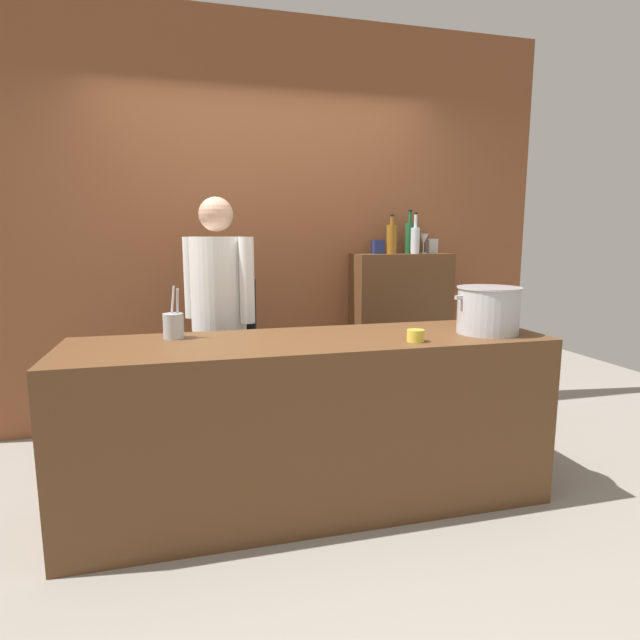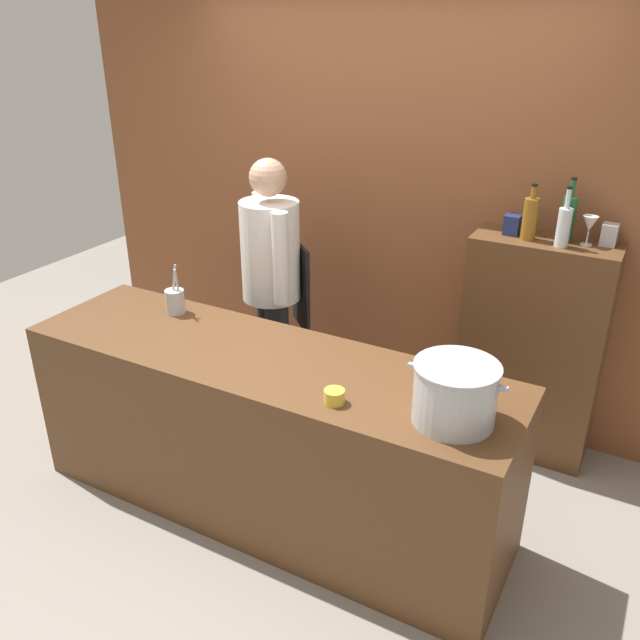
{
  "view_description": "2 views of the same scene",
  "coord_description": "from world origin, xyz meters",
  "views": [
    {
      "loc": [
        -0.61,
        -2.51,
        1.42
      ],
      "look_at": [
        0.16,
        0.43,
        0.92
      ],
      "focal_mm": 28.69,
      "sensor_mm": 36.0,
      "label": 1
    },
    {
      "loc": [
        1.57,
        -2.29,
        2.39
      ],
      "look_at": [
        0.13,
        0.31,
        0.99
      ],
      "focal_mm": 37.2,
      "sensor_mm": 36.0,
      "label": 2
    }
  ],
  "objects": [
    {
      "name": "butter_jar",
      "position": [
        0.48,
        -0.2,
        0.93
      ],
      "size": [
        0.09,
        0.09,
        0.06
      ],
      "primitive_type": "cylinder",
      "color": "yellow",
      "rests_on": "prep_counter"
    },
    {
      "name": "chef",
      "position": [
        -0.42,
        0.73,
        0.96
      ],
      "size": [
        0.45,
        0.44,
        1.66
      ],
      "rotation": [
        0.0,
        0.0,
        2.4
      ],
      "color": "black",
      "rests_on": "ground_plane"
    },
    {
      "name": "stockpot_large",
      "position": [
        0.96,
        -0.09,
        1.03
      ],
      "size": [
        0.4,
        0.34,
        0.25
      ],
      "color": "#B7BABF",
      "rests_on": "prep_counter"
    },
    {
      "name": "bar_cabinet",
      "position": [
        1.01,
        1.19,
        0.65
      ],
      "size": [
        0.76,
        0.32,
        1.29
      ],
      "primitive_type": "cube",
      "color": "brown",
      "rests_on": "ground_plane"
    },
    {
      "name": "brick_back_panel",
      "position": [
        0.0,
        1.4,
        1.5
      ],
      "size": [
        4.4,
        0.1,
        3.0
      ],
      "primitive_type": "cube",
      "color": "brown",
      "rests_on": "ground_plane"
    },
    {
      "name": "utensil_crock",
      "position": [
        -0.69,
        0.19,
        0.97
      ],
      "size": [
        0.1,
        0.1,
        0.27
      ],
      "color": "#B7BABF",
      "rests_on": "prep_counter"
    },
    {
      "name": "ground_plane",
      "position": [
        0.0,
        0.0,
        0.0
      ],
      "size": [
        8.0,
        8.0,
        0.0
      ],
      "primitive_type": "plane",
      "color": "gray"
    },
    {
      "name": "wine_bottle_amber",
      "position": [
        0.91,
        1.16,
        1.41
      ],
      "size": [
        0.08,
        0.08,
        0.29
      ],
      "color": "#8C5919",
      "rests_on": "bar_cabinet"
    },
    {
      "name": "prep_counter",
      "position": [
        0.0,
        0.0,
        0.45
      ],
      "size": [
        2.47,
        0.7,
        0.9
      ],
      "primitive_type": "cube",
      "color": "brown",
      "rests_on": "ground_plane"
    },
    {
      "name": "wine_bottle_clear",
      "position": [
        1.09,
        1.12,
        1.4
      ],
      "size": [
        0.07,
        0.07,
        0.31
      ],
      "color": "silver",
      "rests_on": "bar_cabinet"
    },
    {
      "name": "wine_bottle_green",
      "position": [
        1.09,
        1.23,
        1.42
      ],
      "size": [
        0.07,
        0.07,
        0.33
      ],
      "color": "#1E592D",
      "rests_on": "bar_cabinet"
    },
    {
      "name": "wine_glass_tall",
      "position": [
        1.2,
        1.21,
        1.4
      ],
      "size": [
        0.08,
        0.08,
        0.15
      ],
      "color": "silver",
      "rests_on": "bar_cabinet"
    },
    {
      "name": "spice_tin_navy",
      "position": [
        0.82,
        1.2,
        1.34
      ],
      "size": [
        0.08,
        0.08,
        0.11
      ],
      "primitive_type": "cube",
      "color": "navy",
      "rests_on": "bar_cabinet"
    },
    {
      "name": "spice_tin_silver",
      "position": [
        1.3,
        1.26,
        1.35
      ],
      "size": [
        0.08,
        0.08,
        0.11
      ],
      "primitive_type": "cube",
      "color": "#B2B2B7",
      "rests_on": "bar_cabinet"
    }
  ]
}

